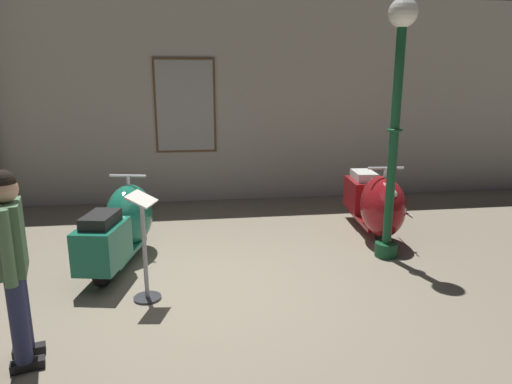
% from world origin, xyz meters
% --- Properties ---
extents(ground_plane, '(60.00, 60.00, 0.00)m').
position_xyz_m(ground_plane, '(0.00, 0.00, 0.00)').
color(ground_plane, gray).
extents(showroom_back_wall, '(18.00, 0.63, 3.67)m').
position_xyz_m(showroom_back_wall, '(-0.13, 4.03, 1.83)').
color(showroom_back_wall, '#ADA89E').
rests_on(showroom_back_wall, ground).
extents(scooter_0, '(0.81, 1.76, 1.04)m').
position_xyz_m(scooter_0, '(-1.10, 1.08, 0.47)').
color(scooter_0, black).
rests_on(scooter_0, ground).
extents(scooter_1, '(0.67, 1.80, 1.08)m').
position_xyz_m(scooter_1, '(2.33, 1.53, 0.49)').
color(scooter_1, black).
rests_on(scooter_1, ground).
extents(lamppost, '(0.33, 0.33, 3.09)m').
position_xyz_m(lamppost, '(2.17, 0.77, 1.88)').
color(lamppost, '#144728').
rests_on(lamppost, ground).
extents(visitor_0, '(0.31, 0.51, 1.55)m').
position_xyz_m(visitor_0, '(-1.59, -0.96, 0.90)').
color(visitor_0, black).
rests_on(visitor_0, ground).
extents(info_stanchion, '(0.31, 0.37, 1.12)m').
position_xyz_m(info_stanchion, '(-0.74, 0.01, 0.47)').
color(info_stanchion, '#333338').
rests_on(info_stanchion, ground).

